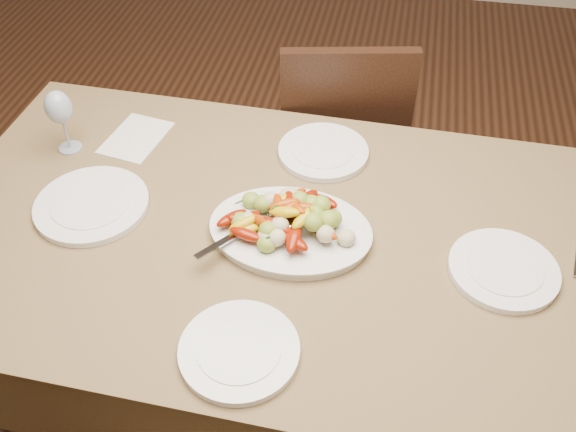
# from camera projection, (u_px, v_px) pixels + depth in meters

# --- Properties ---
(floor) EXTENTS (6.00, 6.00, 0.00)m
(floor) POSITION_uv_depth(u_px,v_px,m) (286.00, 372.00, 2.20)
(floor) COLOR #371D10
(floor) RESTS_ON ground
(dining_table) EXTENTS (1.86, 1.08, 0.76)m
(dining_table) POSITION_uv_depth(u_px,v_px,m) (288.00, 324.00, 1.88)
(dining_table) COLOR brown
(dining_table) RESTS_ON ground
(chair_far) EXTENTS (0.50, 0.50, 0.95)m
(chair_far) POSITION_uv_depth(u_px,v_px,m) (338.00, 140.00, 2.35)
(chair_far) COLOR black
(chair_far) RESTS_ON ground
(serving_platter) EXTENTS (0.40, 0.30, 0.02)m
(serving_platter) POSITION_uv_depth(u_px,v_px,m) (290.00, 232.00, 1.60)
(serving_platter) COLOR white
(serving_platter) RESTS_ON dining_table
(roasted_vegetables) EXTENTS (0.33, 0.23, 0.09)m
(roasted_vegetables) POSITION_uv_depth(u_px,v_px,m) (290.00, 216.00, 1.56)
(roasted_vegetables) COLOR #761202
(roasted_vegetables) RESTS_ON serving_platter
(serving_spoon) EXTENTS (0.27, 0.20, 0.03)m
(serving_spoon) POSITION_uv_depth(u_px,v_px,m) (261.00, 228.00, 1.56)
(serving_spoon) COLOR #9EA0A8
(serving_spoon) RESTS_ON serving_platter
(plate_left) EXTENTS (0.30, 0.30, 0.02)m
(plate_left) POSITION_uv_depth(u_px,v_px,m) (92.00, 205.00, 1.67)
(plate_left) COLOR white
(plate_left) RESTS_ON dining_table
(plate_right) EXTENTS (0.26, 0.26, 0.02)m
(plate_right) POSITION_uv_depth(u_px,v_px,m) (503.00, 270.00, 1.51)
(plate_right) COLOR white
(plate_right) RESTS_ON dining_table
(plate_far) EXTENTS (0.26, 0.26, 0.02)m
(plate_far) POSITION_uv_depth(u_px,v_px,m) (323.00, 152.00, 1.84)
(plate_far) COLOR white
(plate_far) RESTS_ON dining_table
(plate_near) EXTENTS (0.26, 0.26, 0.02)m
(plate_near) POSITION_uv_depth(u_px,v_px,m) (239.00, 351.00, 1.35)
(plate_near) COLOR white
(plate_near) RESTS_ON dining_table
(wine_glass) EXTENTS (0.08, 0.08, 0.20)m
(wine_glass) POSITION_uv_depth(u_px,v_px,m) (62.00, 120.00, 1.79)
(wine_glass) COLOR #8C99A5
(wine_glass) RESTS_ON dining_table
(menu_card) EXTENTS (0.18, 0.23, 0.00)m
(menu_card) POSITION_uv_depth(u_px,v_px,m) (136.00, 138.00, 1.90)
(menu_card) COLOR silver
(menu_card) RESTS_ON dining_table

